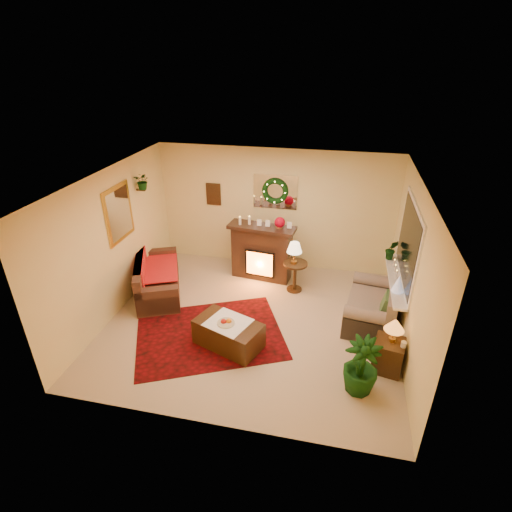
% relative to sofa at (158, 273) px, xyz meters
% --- Properties ---
extents(floor, '(5.00, 5.00, 0.00)m').
position_rel_sofa_xyz_m(floor, '(2.04, -0.60, -0.43)').
color(floor, beige).
rests_on(floor, ground).
extents(ceiling, '(5.00, 5.00, 0.00)m').
position_rel_sofa_xyz_m(ceiling, '(2.04, -0.60, 2.17)').
color(ceiling, white).
rests_on(ceiling, ground).
extents(wall_back, '(5.00, 5.00, 0.00)m').
position_rel_sofa_xyz_m(wall_back, '(2.04, 1.65, 0.87)').
color(wall_back, '#EFD88C').
rests_on(wall_back, ground).
extents(wall_front, '(5.00, 5.00, 0.00)m').
position_rel_sofa_xyz_m(wall_front, '(2.04, -2.85, 0.87)').
color(wall_front, '#EFD88C').
rests_on(wall_front, ground).
extents(wall_left, '(4.50, 4.50, 0.00)m').
position_rel_sofa_xyz_m(wall_left, '(-0.46, -0.60, 0.87)').
color(wall_left, '#EFD88C').
rests_on(wall_left, ground).
extents(wall_right, '(4.50, 4.50, 0.00)m').
position_rel_sofa_xyz_m(wall_right, '(4.54, -0.60, 0.87)').
color(wall_right, '#EFD88C').
rests_on(wall_right, ground).
extents(area_rug, '(2.96, 2.66, 0.01)m').
position_rel_sofa_xyz_m(area_rug, '(1.41, -1.11, -0.42)').
color(area_rug, maroon).
rests_on(area_rug, floor).
extents(sofa, '(1.41, 1.92, 0.76)m').
position_rel_sofa_xyz_m(sofa, '(0.00, 0.00, 0.00)').
color(sofa, '#42321E').
rests_on(sofa, floor).
extents(red_throw, '(0.76, 1.24, 0.02)m').
position_rel_sofa_xyz_m(red_throw, '(-0.06, 0.16, 0.02)').
color(red_throw, '#B62F27').
rests_on(red_throw, sofa).
extents(fireplace, '(1.25, 0.53, 1.11)m').
position_rel_sofa_xyz_m(fireplace, '(1.89, 1.01, 0.12)').
color(fireplace, black).
rests_on(fireplace, floor).
extents(poinsettia, '(0.21, 0.21, 0.21)m').
position_rel_sofa_xyz_m(poinsettia, '(2.25, 0.98, 0.87)').
color(poinsettia, '#AB0018').
rests_on(poinsettia, fireplace).
extents(mantel_candle_a, '(0.06, 0.06, 0.17)m').
position_rel_sofa_xyz_m(mantel_candle_a, '(1.44, 0.98, 0.83)').
color(mantel_candle_a, '#FEF6CE').
rests_on(mantel_candle_a, fireplace).
extents(mantel_candle_b, '(0.06, 0.06, 0.18)m').
position_rel_sofa_xyz_m(mantel_candle_b, '(1.63, 1.03, 0.83)').
color(mantel_candle_b, '#F2EBC1').
rests_on(mantel_candle_b, fireplace).
extents(mantel_mirror, '(0.92, 0.02, 0.72)m').
position_rel_sofa_xyz_m(mantel_mirror, '(2.04, 1.63, 1.27)').
color(mantel_mirror, white).
rests_on(mantel_mirror, wall_back).
extents(wreath, '(0.55, 0.11, 0.55)m').
position_rel_sofa_xyz_m(wreath, '(2.04, 1.59, 1.29)').
color(wreath, '#194719').
rests_on(wreath, wall_back).
extents(wall_art, '(0.32, 0.03, 0.48)m').
position_rel_sofa_xyz_m(wall_art, '(0.69, 1.63, 1.12)').
color(wall_art, '#381E11').
rests_on(wall_art, wall_back).
extents(gold_mirror, '(0.03, 0.84, 1.00)m').
position_rel_sofa_xyz_m(gold_mirror, '(-0.44, -0.30, 1.32)').
color(gold_mirror, gold).
rests_on(gold_mirror, wall_left).
extents(hanging_plant, '(0.33, 0.28, 0.36)m').
position_rel_sofa_xyz_m(hanging_plant, '(-0.30, 0.45, 1.54)').
color(hanging_plant, '#194719').
rests_on(hanging_plant, wall_left).
extents(loveseat, '(1.01, 1.51, 0.82)m').
position_rel_sofa_xyz_m(loveseat, '(4.10, -0.10, -0.01)').
color(loveseat, '#B39C8D').
rests_on(loveseat, floor).
extents(window_frame, '(0.03, 1.86, 1.36)m').
position_rel_sofa_xyz_m(window_frame, '(4.53, -0.05, 1.12)').
color(window_frame, white).
rests_on(window_frame, wall_right).
extents(window_glass, '(0.02, 1.70, 1.22)m').
position_rel_sofa_xyz_m(window_glass, '(4.51, -0.05, 1.12)').
color(window_glass, black).
rests_on(window_glass, wall_right).
extents(window_sill, '(0.22, 1.86, 0.04)m').
position_rel_sofa_xyz_m(window_sill, '(4.42, -0.05, 0.44)').
color(window_sill, white).
rests_on(window_sill, wall_right).
extents(mini_tree, '(0.19, 0.19, 0.29)m').
position_rel_sofa_xyz_m(mini_tree, '(4.40, -0.47, 0.61)').
color(mini_tree, silver).
rests_on(mini_tree, window_sill).
extents(sill_plant, '(0.28, 0.22, 0.51)m').
position_rel_sofa_xyz_m(sill_plant, '(4.38, 0.65, 0.65)').
color(sill_plant, '#1C4318').
rests_on(sill_plant, window_sill).
extents(side_table_round, '(0.52, 0.52, 0.62)m').
position_rel_sofa_xyz_m(side_table_round, '(2.64, 0.63, -0.10)').
color(side_table_round, black).
rests_on(side_table_round, floor).
extents(lamp_cream, '(0.29, 0.29, 0.45)m').
position_rel_sofa_xyz_m(lamp_cream, '(2.61, 0.60, 0.45)').
color(lamp_cream, beige).
rests_on(lamp_cream, side_table_round).
extents(end_table_square, '(0.49, 0.49, 0.52)m').
position_rel_sofa_xyz_m(end_table_square, '(4.30, -1.30, -0.16)').
color(end_table_square, black).
rests_on(end_table_square, floor).
extents(lamp_tiffany, '(0.29, 0.29, 0.43)m').
position_rel_sofa_xyz_m(lamp_tiffany, '(4.32, -1.28, 0.31)').
color(lamp_tiffany, '#FFB842').
rests_on(lamp_tiffany, end_table_square).
extents(coffee_table, '(1.21, 0.93, 0.45)m').
position_rel_sofa_xyz_m(coffee_table, '(1.81, -1.29, -0.22)').
color(coffee_table, '#4C2C13').
rests_on(coffee_table, floor).
extents(fruit_bowl, '(0.28, 0.28, 0.06)m').
position_rel_sofa_xyz_m(fruit_bowl, '(1.79, -1.33, 0.02)').
color(fruit_bowl, beige).
rests_on(fruit_bowl, coffee_table).
extents(floor_palm, '(1.88, 1.88, 2.65)m').
position_rel_sofa_xyz_m(floor_palm, '(3.88, -1.83, 0.02)').
color(floor_palm, '#175B1D').
rests_on(floor_palm, floor).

